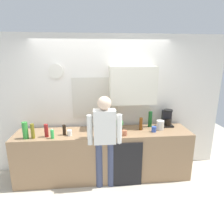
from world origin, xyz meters
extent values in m
plane|color=beige|center=(0.00, 0.00, 0.00)|extent=(8.00, 8.00, 0.00)
cube|color=#937251|center=(0.00, 0.30, 0.45)|extent=(3.13, 0.64, 0.90)
cube|color=black|center=(0.36, -0.03, 0.40)|extent=(0.56, 0.02, 0.81)
cube|color=white|center=(0.00, 0.73, 1.30)|extent=(4.73, 0.10, 2.60)
cube|color=beige|center=(-0.13, 0.67, 1.45)|extent=(0.86, 0.02, 0.76)
cube|color=#8CA5C6|center=(-0.13, 0.67, 1.45)|extent=(0.80, 0.02, 0.70)
cube|color=silver|center=(0.55, 0.52, 1.70)|extent=(0.84, 0.32, 0.68)
cylinder|color=silver|center=(-0.83, 0.66, 1.95)|extent=(0.26, 0.03, 0.26)
cube|color=black|center=(1.24, 0.48, 0.91)|extent=(0.20, 0.20, 0.03)
cube|color=black|center=(1.24, 0.54, 1.07)|extent=(0.18, 0.08, 0.28)
cylinder|color=black|center=(1.24, 0.45, 0.98)|extent=(0.11, 0.11, 0.11)
cylinder|color=black|center=(1.24, 0.48, 1.21)|extent=(0.17, 0.17, 0.03)
cylinder|color=#195923|center=(0.90, 0.50, 1.05)|extent=(0.07, 0.07, 0.30)
cylinder|color=black|center=(-0.68, 0.22, 0.99)|extent=(0.06, 0.06, 0.18)
cylinder|color=#2D8C33|center=(-1.29, 0.12, 1.04)|extent=(0.09, 0.09, 0.28)
cylinder|color=olive|center=(-1.17, 0.12, 1.02)|extent=(0.06, 0.06, 0.25)
cylinder|color=maroon|center=(-0.97, 0.16, 1.01)|extent=(0.06, 0.06, 0.22)
cylinder|color=brown|center=(0.68, 0.33, 1.01)|extent=(0.06, 0.06, 0.23)
cylinder|color=white|center=(-0.59, 0.18, 0.94)|extent=(0.08, 0.08, 0.09)
cylinder|color=#3351B2|center=(0.89, 0.21, 0.95)|extent=(0.08, 0.08, 0.10)
cylinder|color=#B26647|center=(0.35, 0.09, 0.94)|extent=(0.08, 0.08, 0.09)
cylinder|color=orange|center=(-0.02, 0.11, 0.94)|extent=(0.22, 0.22, 0.08)
cylinder|color=#9E5638|center=(0.28, 0.29, 0.94)|extent=(0.10, 0.10, 0.09)
sphere|color=#2D7233|center=(0.28, 0.29, 1.05)|extent=(0.15, 0.15, 0.15)
cylinder|color=green|center=(-0.86, 0.08, 0.97)|extent=(0.06, 0.06, 0.15)
cone|color=white|center=(-0.86, 0.08, 1.06)|extent=(0.02, 0.02, 0.03)
cylinder|color=silver|center=(1.05, 0.32, 0.98)|extent=(0.14, 0.14, 0.17)
cylinder|color=#3F4766|center=(-0.10, 0.00, 0.41)|extent=(0.12, 0.12, 0.82)
cylinder|color=#3F4766|center=(0.10, 0.00, 0.41)|extent=(0.12, 0.12, 0.82)
cube|color=white|center=(0.00, 0.00, 1.10)|extent=(0.36, 0.20, 0.56)
sphere|color=beige|center=(0.00, 0.00, 1.49)|extent=(0.22, 0.22, 0.22)
cylinder|color=white|center=(-0.24, 0.00, 1.05)|extent=(0.09, 0.09, 0.50)
cylinder|color=white|center=(0.24, 0.00, 1.05)|extent=(0.09, 0.09, 0.50)
camera|label=1|loc=(-0.17, -3.01, 2.18)|focal=31.59mm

